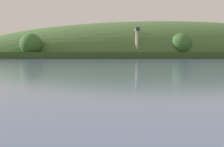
# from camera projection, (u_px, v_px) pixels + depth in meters

# --- Properties ---
(far_shoreline_hill) EXTENTS (423.91, 91.63, 57.19)m
(far_shoreline_hill) POSITION_uv_depth(u_px,v_px,m) (163.00, 58.00, 264.43)
(far_shoreline_hill) COLOR #314A21
(far_shoreline_hill) RESTS_ON ground
(dockside_crane) EXTENTS (4.34, 18.16, 21.68)m
(dockside_crane) POSITION_uv_depth(u_px,v_px,m) (137.00, 43.00, 233.78)
(dockside_crane) COLOR #4C4C51
(dockside_crane) RESTS_ON ground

